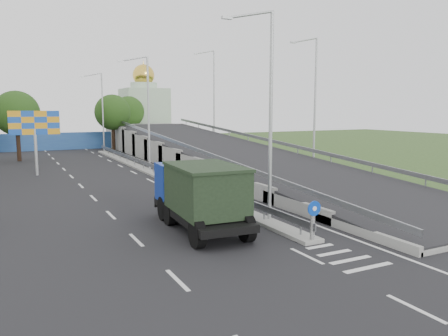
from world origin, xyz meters
TOP-DOWN VIEW (x-y plane):
  - ground at (0.00, 0.00)m, footprint 160.00×160.00m
  - road_surface at (-3.00, 20.00)m, footprint 26.00×90.00m
  - median at (0.00, 24.00)m, footprint 1.00×44.00m
  - overpass_ramp at (7.50, 24.00)m, footprint 10.00×50.00m
  - median_guardrail at (0.00, 24.00)m, footprint 0.09×44.00m
  - sign_bollard at (0.00, 2.17)m, footprint 0.64×0.23m
  - lamp_post_near at (0.11, 6.00)m, footprint 2.74×0.18m
  - lamp_post_mid at (0.11, 26.00)m, footprint 2.74×0.18m
  - lamp_post_far at (0.11, 46.00)m, footprint 2.74×0.18m
  - blue_wall at (-4.00, 52.00)m, footprint 30.00×0.50m
  - church at (10.00, 60.00)m, footprint 7.00×7.00m
  - billboard at (-9.00, 28.00)m, footprint 4.00×0.24m
  - tree_left_mid at (-10.00, 40.00)m, footprint 4.80×4.80m
  - tree_median_far at (2.00, 48.00)m, footprint 4.80×4.80m
  - tree_ramp_far at (6.00, 55.00)m, footprint 4.80×4.80m
  - dump_truck at (-3.28, 6.55)m, footprint 3.06×7.29m

SIDE VIEW (x-z plane):
  - ground at x=0.00m, z-range 0.00..0.00m
  - road_surface at x=-3.00m, z-range -0.02..0.02m
  - median at x=0.00m, z-range 0.00..0.20m
  - median_guardrail at x=0.00m, z-range 0.39..1.10m
  - sign_bollard at x=0.00m, z-range 0.20..1.87m
  - blue_wall at x=-4.00m, z-range 0.00..2.40m
  - dump_truck at x=-3.28m, z-range 0.17..3.32m
  - overpass_ramp at x=7.50m, z-range 0.00..3.50m
  - billboard at x=-9.00m, z-range 1.44..6.94m
  - tree_left_mid at x=-10.00m, z-range 1.38..8.98m
  - tree_median_far at x=2.00m, z-range 1.38..8.98m
  - tree_ramp_far at x=6.00m, z-range 1.38..8.98m
  - church at x=10.00m, z-range -1.59..12.21m
  - lamp_post_near at x=0.11m, z-range 0.77..10.85m
  - lamp_post_mid at x=0.11m, z-range 0.77..10.85m
  - lamp_post_far at x=0.11m, z-range 0.77..10.85m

